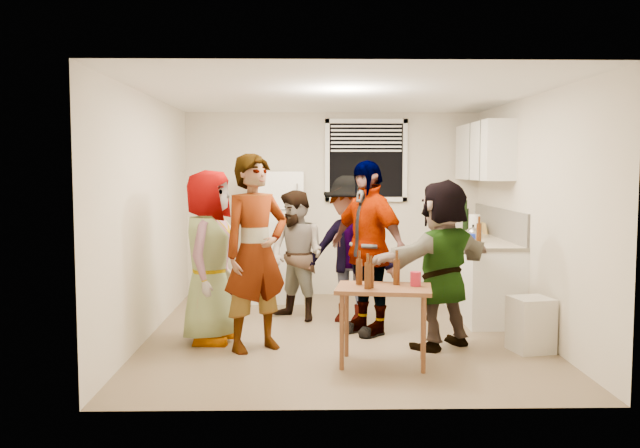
{
  "coord_description": "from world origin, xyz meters",
  "views": [
    {
      "loc": [
        -0.37,
        -7.02,
        1.75
      ],
      "look_at": [
        -0.22,
        0.18,
        1.15
      ],
      "focal_mm": 38.0,
      "sensor_mm": 36.0,
      "label": 1
    }
  ],
  "objects_px": {
    "beer_bottle_counter": "(479,242)",
    "guest_stripe": "(257,349)",
    "guest_grey": "(210,341)",
    "guest_back_left": "(297,320)",
    "trash_bin": "(531,325)",
    "guest_orange": "(441,347)",
    "wine_bottle": "(465,232)",
    "guest_back_right": "(349,321)",
    "beer_bottle_table": "(371,288)",
    "red_cup": "(416,286)",
    "serving_table": "(383,364)",
    "refrigerator": "(277,236)",
    "blue_cup": "(471,245)",
    "guest_black": "(366,333)",
    "kettle": "(473,238)"
  },
  "relations": [
    {
      "from": "guest_grey",
      "to": "guest_back_left",
      "type": "relative_size",
      "value": 1.16
    },
    {
      "from": "guest_back_left",
      "to": "guest_black",
      "type": "bearing_deg",
      "value": -0.74
    },
    {
      "from": "guest_back_left",
      "to": "guest_black",
      "type": "height_order",
      "value": "guest_back_left"
    },
    {
      "from": "refrigerator",
      "to": "guest_grey",
      "type": "xyz_separation_m",
      "value": [
        -0.59,
        -2.17,
        -0.85
      ]
    },
    {
      "from": "beer_bottle_table",
      "to": "red_cup",
      "type": "distance_m",
      "value": 0.41
    },
    {
      "from": "red_cup",
      "to": "guest_stripe",
      "type": "bearing_deg",
      "value": 161.43
    },
    {
      "from": "guest_back_right",
      "to": "beer_bottle_counter",
      "type": "bearing_deg",
      "value": 20.45
    },
    {
      "from": "guest_back_right",
      "to": "beer_bottle_table",
      "type": "bearing_deg",
      "value": -68.17
    },
    {
      "from": "refrigerator",
      "to": "red_cup",
      "type": "distance_m",
      "value": 3.27
    },
    {
      "from": "serving_table",
      "to": "beer_bottle_table",
      "type": "bearing_deg",
      "value": -156.89
    },
    {
      "from": "trash_bin",
      "to": "guest_back_left",
      "type": "bearing_deg",
      "value": 148.2
    },
    {
      "from": "blue_cup",
      "to": "serving_table",
      "type": "xyz_separation_m",
      "value": [
        -1.12,
        -1.44,
        -0.9
      ]
    },
    {
      "from": "red_cup",
      "to": "guest_orange",
      "type": "height_order",
      "value": "red_cup"
    },
    {
      "from": "wine_bottle",
      "to": "blue_cup",
      "type": "xyz_separation_m",
      "value": [
        -0.31,
        -1.57,
        -0.0
      ]
    },
    {
      "from": "beer_bottle_table",
      "to": "guest_black",
      "type": "distance_m",
      "value": 1.39
    },
    {
      "from": "serving_table",
      "to": "guest_black",
      "type": "xyz_separation_m",
      "value": [
        -0.05,
        1.15,
        0.0
      ]
    },
    {
      "from": "blue_cup",
      "to": "guest_back_left",
      "type": "xyz_separation_m",
      "value": [
        -1.92,
        0.35,
        -0.9
      ]
    },
    {
      "from": "refrigerator",
      "to": "red_cup",
      "type": "xyz_separation_m",
      "value": [
        1.35,
        -2.97,
        -0.15
      ]
    },
    {
      "from": "guest_grey",
      "to": "wine_bottle",
      "type": "bearing_deg",
      "value": -45.38
    },
    {
      "from": "red_cup",
      "to": "refrigerator",
      "type": "bearing_deg",
      "value": 114.49
    },
    {
      "from": "serving_table",
      "to": "red_cup",
      "type": "relative_size",
      "value": 6.47
    },
    {
      "from": "guest_back_right",
      "to": "guest_orange",
      "type": "bearing_deg",
      "value": -34.25
    },
    {
      "from": "wine_bottle",
      "to": "guest_back_right",
      "type": "height_order",
      "value": "wine_bottle"
    },
    {
      "from": "beer_bottle_counter",
      "to": "trash_bin",
      "type": "xyz_separation_m",
      "value": [
        0.17,
        -1.33,
        -0.65
      ]
    },
    {
      "from": "beer_bottle_table",
      "to": "guest_back_right",
      "type": "distance_m",
      "value": 1.89
    },
    {
      "from": "guest_grey",
      "to": "guest_back_right",
      "type": "bearing_deg",
      "value": -49.9
    },
    {
      "from": "blue_cup",
      "to": "trash_bin",
      "type": "xyz_separation_m",
      "value": [
        0.33,
        -1.04,
        -0.65
      ]
    },
    {
      "from": "kettle",
      "to": "guest_orange",
      "type": "distance_m",
      "value": 1.99
    },
    {
      "from": "wine_bottle",
      "to": "red_cup",
      "type": "xyz_separation_m",
      "value": [
        -1.15,
        -2.98,
        -0.2
      ]
    },
    {
      "from": "serving_table",
      "to": "guest_back_right",
      "type": "xyz_separation_m",
      "value": [
        -0.19,
        1.7,
        0.0
      ]
    },
    {
      "from": "refrigerator",
      "to": "blue_cup",
      "type": "distance_m",
      "value": 2.69
    },
    {
      "from": "kettle",
      "to": "guest_grey",
      "type": "distance_m",
      "value": 3.41
    },
    {
      "from": "beer_bottle_table",
      "to": "guest_orange",
      "type": "bearing_deg",
      "value": 39.81
    },
    {
      "from": "guest_black",
      "to": "guest_orange",
      "type": "xyz_separation_m",
      "value": [
        0.68,
        -0.57,
        0.0
      ]
    },
    {
      "from": "blue_cup",
      "to": "beer_bottle_counter",
      "type": "bearing_deg",
      "value": 61.08
    },
    {
      "from": "guest_stripe",
      "to": "serving_table",
      "type": "bearing_deg",
      "value": -59.38
    },
    {
      "from": "trash_bin",
      "to": "guest_black",
      "type": "relative_size",
      "value": 0.28
    },
    {
      "from": "red_cup",
      "to": "guest_grey",
      "type": "distance_m",
      "value": 2.22
    },
    {
      "from": "serving_table",
      "to": "guest_back_right",
      "type": "relative_size",
      "value": 0.5
    },
    {
      "from": "guest_grey",
      "to": "guest_orange",
      "type": "xyz_separation_m",
      "value": [
        2.29,
        -0.26,
        0.0
      ]
    },
    {
      "from": "guest_grey",
      "to": "guest_back_left",
      "type": "height_order",
      "value": "guest_back_left"
    },
    {
      "from": "serving_table",
      "to": "guest_back_right",
      "type": "distance_m",
      "value": 1.71
    },
    {
      "from": "beer_bottle_counter",
      "to": "guest_stripe",
      "type": "xyz_separation_m",
      "value": [
        -2.45,
        -1.21,
        -0.9
      ]
    },
    {
      "from": "refrigerator",
      "to": "guest_grey",
      "type": "height_order",
      "value": "refrigerator"
    },
    {
      "from": "beer_bottle_counter",
      "to": "serving_table",
      "type": "bearing_deg",
      "value": -126.56
    },
    {
      "from": "red_cup",
      "to": "guest_back_right",
      "type": "relative_size",
      "value": 0.08
    },
    {
      "from": "kettle",
      "to": "guest_back_right",
      "type": "distance_m",
      "value": 1.84
    },
    {
      "from": "beer_bottle_table",
      "to": "guest_back_left",
      "type": "xyz_separation_m",
      "value": [
        -0.67,
        1.85,
        -0.7
      ]
    },
    {
      "from": "serving_table",
      "to": "guest_stripe",
      "type": "height_order",
      "value": "serving_table"
    },
    {
      "from": "beer_bottle_counter",
      "to": "beer_bottle_table",
      "type": "distance_m",
      "value": 2.28
    }
  ]
}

